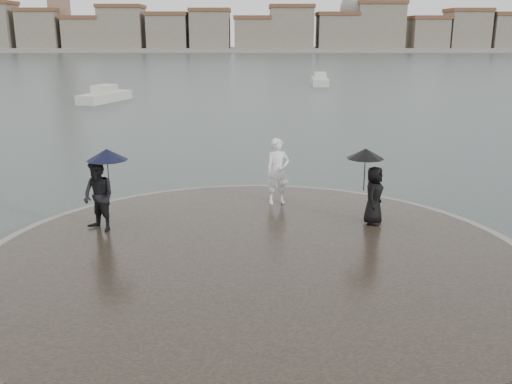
{
  "coord_description": "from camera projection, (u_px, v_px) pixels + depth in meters",
  "views": [
    {
      "loc": [
        -0.08,
        -8.27,
        5.08
      ],
      "look_at": [
        0.0,
        4.8,
        1.45
      ],
      "focal_mm": 40.0,
      "sensor_mm": 36.0,
      "label": 1
    }
  ],
  "objects": [
    {
      "name": "far_skyline",
      "position": [
        230.0,
        32.0,
        162.61
      ],
      "size": [
        260.0,
        20.0,
        37.0
      ],
      "color": "gray",
      "rests_on": "ground"
    },
    {
      "name": "statue",
      "position": [
        278.0,
        171.0,
        16.22
      ],
      "size": [
        0.79,
        0.63,
        1.89
      ],
      "primitive_type": "imported",
      "rotation": [
        0.0,
        0.0,
        0.3
      ],
      "color": "white",
      "rests_on": "quay_tip"
    },
    {
      "name": "quay_tip",
      "position": [
        256.0,
        263.0,
        12.65
      ],
      "size": [
        11.9,
        11.9,
        0.36
      ],
      "primitive_type": "cylinder",
      "color": "#2D261E",
      "rests_on": "ground"
    },
    {
      "name": "kerb_ring",
      "position": [
        256.0,
        264.0,
        12.66
      ],
      "size": [
        12.5,
        12.5,
        0.32
      ],
      "primitive_type": "cylinder",
      "color": "gray",
      "rests_on": "ground"
    },
    {
      "name": "ground",
      "position": [
        258.0,
        356.0,
        9.33
      ],
      "size": [
        400.0,
        400.0,
        0.0
      ],
      "primitive_type": "plane",
      "color": "#2B3835",
      "rests_on": "ground"
    },
    {
      "name": "visitor_right",
      "position": [
        371.0,
        182.0,
        14.46
      ],
      "size": [
        1.1,
        1.01,
        1.95
      ],
      "color": "black",
      "rests_on": "quay_tip"
    },
    {
      "name": "boats",
      "position": [
        332.0,
        90.0,
        49.76
      ],
      "size": [
        41.21,
        20.51,
        1.5
      ],
      "color": "beige",
      "rests_on": "ground"
    },
    {
      "name": "visitor_left",
      "position": [
        100.0,
        187.0,
        13.94
      ],
      "size": [
        1.29,
        1.12,
        2.04
      ],
      "color": "black",
      "rests_on": "quay_tip"
    }
  ]
}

